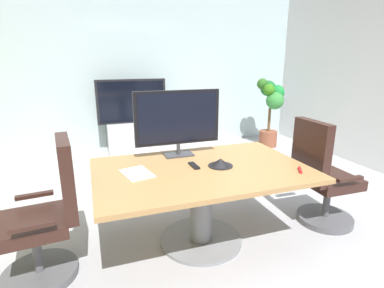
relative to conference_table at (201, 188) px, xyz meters
The scene contains 12 objects.
ground_plane 0.56m from the conference_table, 12.27° to the left, with size 7.68×7.68×0.00m, color #99999E.
wall_back_glass_partition 3.50m from the conference_table, 87.58° to the left, with size 6.13×0.10×2.98m, color #9EB2B7.
conference_table is the anchor object (origin of this frame).
office_chair_left 1.26m from the conference_table, behind, with size 0.62×0.60×1.09m.
office_chair_right 1.27m from the conference_table, ahead, with size 0.60×0.58×1.09m.
tv_monitor 0.69m from the conference_table, 101.47° to the left, with size 0.84×0.18×0.64m.
wall_display_unit 3.02m from the conference_table, 92.94° to the left, with size 1.20×0.36×1.31m.
potted_plant 3.50m from the conference_table, 46.90° to the left, with size 0.51×0.56×1.29m.
conference_phone 0.28m from the conference_table, ahead, with size 0.22×0.22×0.07m.
remote_control 0.21m from the conference_table, 133.42° to the left, with size 0.05×0.17×0.02m, color black.
whiteboard_marker 0.86m from the conference_table, 24.58° to the right, with size 0.13×0.02×0.02m, color red.
paper_notepad 0.59m from the conference_table, behind, with size 0.21×0.30×0.01m, color white.
Camera 1 is at (-1.04, -2.34, 1.65)m, focal length 28.14 mm.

